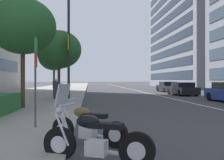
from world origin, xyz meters
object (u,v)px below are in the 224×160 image
object	(u,v)px
motorcycle_mid_row	(94,140)
parking_sign_by_curb	(36,71)
car_far_down_avenue	(182,89)
car_lead_in_lane	(168,87)
street_lamp_with_banners	(72,31)
pedestrian_on_plaza	(56,89)
street_tree_near_plaza_corner	(23,26)
street_tree_by_lamp_post	(59,50)
street_tree_mid_sidewalk	(54,57)
motorcycle_far_end_row	(87,127)

from	to	relation	value
motorcycle_mid_row	parking_sign_by_curb	distance (m)	3.73
car_far_down_avenue	car_lead_in_lane	distance (m)	7.12
car_lead_in_lane	street_lamp_with_banners	distance (m)	18.52
motorcycle_mid_row	pedestrian_on_plaza	world-z (taller)	pedestrian_on_plaza
parking_sign_by_curb	street_lamp_with_banners	size ratio (longest dim) A/B	0.32
parking_sign_by_curb	pedestrian_on_plaza	world-z (taller)	parking_sign_by_curb
motorcycle_mid_row	street_tree_near_plaza_corner	bearing A→B (deg)	-45.10
street_lamp_with_banners	pedestrian_on_plaza	distance (m)	4.45
car_far_down_avenue	street_tree_by_lamp_post	xyz separation A→B (m)	(-5.04, 11.86, 3.32)
parking_sign_by_curb	street_tree_mid_sidewalk	xyz separation A→B (m)	(20.88, 2.29, 2.23)
motorcycle_mid_row	street_tree_by_lamp_post	distance (m)	16.02
motorcycle_far_end_row	street_lamp_with_banners	size ratio (longest dim) A/B	0.22
street_tree_near_plaza_corner	street_lamp_with_banners	bearing A→B (deg)	-22.27
parking_sign_by_curb	street_lamp_with_banners	distance (m)	11.16
street_tree_near_plaza_corner	pedestrian_on_plaza	size ratio (longest dim) A/B	3.68
street_lamp_with_banners	motorcycle_mid_row	bearing A→B (deg)	-174.58
street_tree_near_plaza_corner	motorcycle_far_end_row	bearing A→B (deg)	-154.67
parking_sign_by_curb	street_tree_near_plaza_corner	world-z (taller)	street_tree_near_plaza_corner
car_lead_in_lane	street_tree_by_lamp_post	distance (m)	17.78
street_tree_by_lamp_post	street_lamp_with_banners	bearing A→B (deg)	-146.63
motorcycle_far_end_row	pedestrian_on_plaza	bearing A→B (deg)	-47.47
motorcycle_far_end_row	pedestrian_on_plaza	xyz separation A→B (m)	(12.96, 2.43, 0.49)
street_lamp_with_banners	street_tree_near_plaza_corner	bearing A→B (deg)	157.73
car_lead_in_lane	street_tree_near_plaza_corner	xyz separation A→B (m)	(-19.10, 13.57, 3.64)
street_tree_mid_sidewalk	motorcycle_far_end_row	bearing A→B (deg)	-170.29
pedestrian_on_plaza	motorcycle_mid_row	bearing A→B (deg)	165.06
street_lamp_with_banners	car_lead_in_lane	bearing A→B (deg)	-39.48
motorcycle_far_end_row	car_far_down_avenue	bearing A→B (deg)	-84.81
motorcycle_far_end_row	street_tree_mid_sidewalk	size ratio (longest dim) A/B	0.34
street_lamp_with_banners	pedestrian_on_plaza	xyz separation A→B (m)	(0.77, 1.27, -4.19)
street_tree_by_lamp_post	car_lead_in_lane	bearing A→B (deg)	-46.06
car_far_down_avenue	street_tree_near_plaza_corner	distance (m)	17.97
street_tree_mid_sidewalk	pedestrian_on_plaza	world-z (taller)	street_tree_mid_sidewalk
motorcycle_mid_row	pedestrian_on_plaza	distance (m)	14.70
motorcycle_far_end_row	street_lamp_with_banners	world-z (taller)	street_lamp_with_banners
street_tree_by_lamp_post	parking_sign_by_curb	bearing A→B (deg)	-176.47
street_lamp_with_banners	street_tree_mid_sidewalk	world-z (taller)	street_lamp_with_banners
motorcycle_mid_row	car_lead_in_lane	bearing A→B (deg)	-87.39
motorcycle_mid_row	car_far_down_avenue	size ratio (longest dim) A/B	0.44
parking_sign_by_curb	street_tree_near_plaza_corner	distance (m)	6.21
parking_sign_by_curb	street_tree_mid_sidewalk	size ratio (longest dim) A/B	0.50
car_far_down_avenue	street_tree_by_lamp_post	size ratio (longest dim) A/B	0.89
car_far_down_avenue	street_lamp_with_banners	xyz separation A→B (m)	(-6.79, 10.71, 4.48)
motorcycle_far_end_row	street_tree_by_lamp_post	world-z (taller)	street_tree_by_lamp_post
motorcycle_mid_row	motorcycle_far_end_row	distance (m)	1.51
parking_sign_by_curb	motorcycle_mid_row	bearing A→B (deg)	-150.81
motorcycle_far_end_row	car_far_down_avenue	world-z (taller)	car_far_down_avenue
motorcycle_far_end_row	street_tree_by_lamp_post	size ratio (longest dim) A/B	0.35
parking_sign_by_curb	street_lamp_with_banners	bearing A→B (deg)	-2.07
parking_sign_by_curb	street_tree_by_lamp_post	xyz separation A→B (m)	(12.42, 0.77, 2.09)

